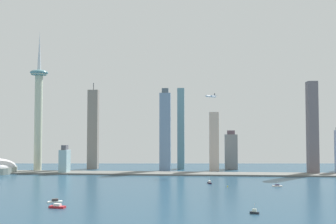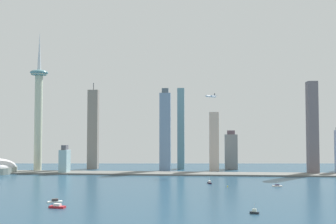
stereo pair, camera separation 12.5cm
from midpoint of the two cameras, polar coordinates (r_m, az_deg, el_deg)
waterfront_pier at (r=757.14m, az=2.21°, el=-8.89°), size 871.90×50.45×2.78m
observation_tower at (r=845.18m, az=-18.22°, el=0.95°), size 35.82×35.82×287.13m
skyscraper_0 at (r=860.97m, az=1.88°, el=-2.38°), size 15.09×17.19×175.84m
skyscraper_1 at (r=804.74m, az=20.14°, el=-2.13°), size 18.60×21.75×177.52m
skyscraper_2 at (r=817.30m, az=-0.42°, el=-2.75°), size 22.65×14.85×171.20m
skyscraper_3 at (r=876.95m, az=-10.78°, el=-2.46°), size 22.47×15.06×187.74m
skyscraper_5 at (r=865.23m, az=9.10°, el=-5.59°), size 26.45×20.12×83.47m
skyscraper_6 at (r=796.27m, az=-14.73°, el=-6.82°), size 15.76×24.72×54.80m
skyscraper_7 at (r=824.33m, az=6.67°, el=-4.25°), size 19.30×20.68×121.24m
boat_0 at (r=629.76m, az=6.02°, el=-10.10°), size 6.68×15.14×10.93m
boat_1 at (r=613.67m, az=15.50°, el=-10.24°), size 14.58×4.80×7.96m
boat_2 at (r=412.98m, az=12.39°, el=-13.93°), size 9.49×6.10×10.19m
boat_3 at (r=482.68m, az=-16.04°, el=-12.28°), size 17.50×12.37×4.20m
boat_4 at (r=449.11m, az=-15.72°, el=-12.99°), size 18.17×9.42×4.57m
channel_buoy_0 at (r=594.60m, az=8.59°, el=-10.55°), size 1.74×1.74×2.63m
airplane at (r=772.75m, az=6.17°, el=2.29°), size 24.37×24.79×8.23m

